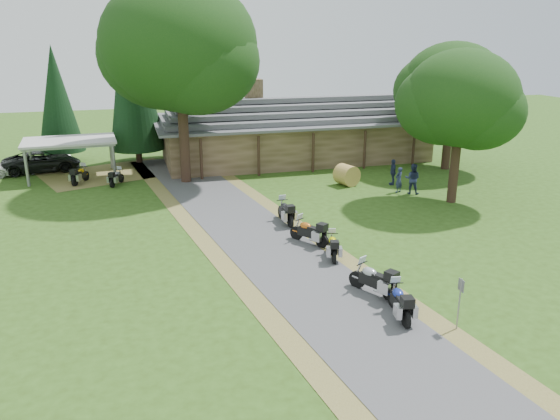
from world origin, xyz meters
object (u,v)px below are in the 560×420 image
object	(u,v)px
motorcycle_row_d	(309,230)
motorcycle_carport_b	(116,177)
car_dark_suv	(41,157)
motorcycle_carport_a	(80,174)
carport	(71,158)
motorcycle_row_e	(286,211)
motorcycle_row_c	(333,245)
motorcycle_row_a	(400,300)
lodge	(294,128)
hay_bale	(347,175)
motorcycle_row_b	(374,278)

from	to	relation	value
motorcycle_row_d	motorcycle_carport_b	distance (m)	16.07
motorcycle_row_d	car_dark_suv	bearing A→B (deg)	3.51
motorcycle_carport_a	motorcycle_carport_b	distance (m)	2.57
carport	motorcycle_row_e	xyz separation A→B (m)	(11.43, -13.49, -0.63)
car_dark_suv	motorcycle_row_e	distance (m)	20.81
motorcycle_row_c	motorcycle_row_e	xyz separation A→B (m)	(-0.68, 5.06, 0.09)
car_dark_suv	motorcycle_row_a	world-z (taller)	car_dark_suv
lodge	motorcycle_row_e	world-z (taller)	lodge
motorcycle_row_d	hay_bale	world-z (taller)	hay_bale
hay_bale	lodge	bearing A→B (deg)	96.18
carport	motorcycle_carport_a	bearing A→B (deg)	-77.17
car_dark_suv	motorcycle_row_d	bearing A→B (deg)	-151.32
lodge	motorcycle_carport_b	world-z (taller)	lodge
carport	motorcycle_row_a	world-z (taller)	carport
motorcycle_row_b	hay_bale	xyz separation A→B (m)	(5.16, 15.05, -0.00)
motorcycle_row_c	motorcycle_row_b	bearing A→B (deg)	-161.97
lodge	carport	bearing A→B (deg)	-175.68
motorcycle_row_e	hay_bale	bearing A→B (deg)	-45.59
motorcycle_row_e	motorcycle_carport_a	world-z (taller)	motorcycle_row_e
lodge	hay_bale	world-z (taller)	lodge
motorcycle_row_b	hay_bale	bearing A→B (deg)	-46.69
motorcycle_row_a	motorcycle_row_e	bearing A→B (deg)	14.23
carport	lodge	bearing A→B (deg)	0.59
motorcycle_row_d	motorcycle_carport_b	world-z (taller)	motorcycle_row_d
motorcycle_row_c	carport	bearing A→B (deg)	48.63
motorcycle_row_b	motorcycle_row_d	world-z (taller)	motorcycle_row_b
motorcycle_row_c	motorcycle_carport_b	world-z (taller)	motorcycle_row_c
carport	motorcycle_row_a	xyz separation A→B (m)	(12.39, -24.18, -0.67)
motorcycle_carport_b	hay_bale	xyz separation A→B (m)	(14.51, -4.15, 0.11)
car_dark_suv	motorcycle_carport_b	size ratio (longest dim) A/B	3.44
lodge	motorcycle_row_c	distance (m)	20.36
car_dark_suv	motorcycle_carport_b	distance (m)	7.45
motorcycle_row_c	motorcycle_carport_a	bearing A→B (deg)	50.37
motorcycle_carport_b	lodge	bearing A→B (deg)	-46.53
motorcycle_row_c	hay_bale	world-z (taller)	hay_bale
motorcycle_row_e	motorcycle_row_b	bearing A→B (deg)	-176.03
carport	motorcycle_carport_b	world-z (taller)	carport
motorcycle_row_d	motorcycle_row_e	bearing A→B (deg)	-28.99
carport	motorcycle_row_d	size ratio (longest dim) A/B	3.10
motorcycle_row_a	motorcycle_row_c	distance (m)	5.64
motorcycle_row_a	motorcycle_row_c	world-z (taller)	motorcycle_row_a
carport	car_dark_suv	distance (m)	3.14
motorcycle_row_c	lodge	bearing A→B (deg)	2.94
motorcycle_row_a	hay_bale	bearing A→B (deg)	-7.53
motorcycle_carport_b	hay_bale	distance (m)	15.09
motorcycle_row_d	hay_bale	xyz separation A→B (m)	(5.79, 9.35, 0.01)
motorcycle_row_b	hay_bale	distance (m)	15.91
motorcycle_carport_a	car_dark_suv	bearing A→B (deg)	58.75
motorcycle_carport_b	car_dark_suv	bearing A→B (deg)	69.54
hay_bale	carport	bearing A→B (deg)	157.32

